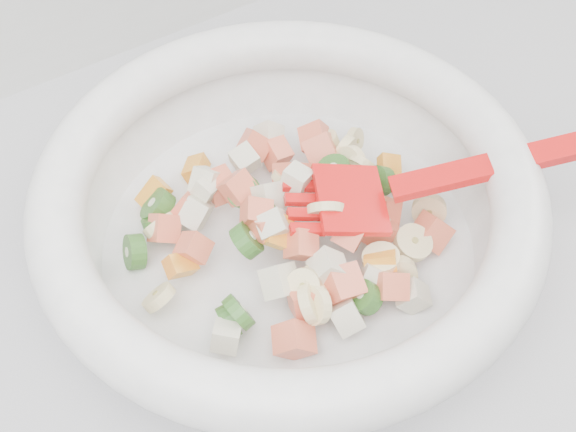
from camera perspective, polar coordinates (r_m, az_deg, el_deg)
counter at (r=0.97m, az=2.15°, el=-16.72°), size 2.00×0.60×0.90m
mixing_bowl at (r=0.51m, az=0.05°, el=0.55°), size 0.42×0.36×0.11m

